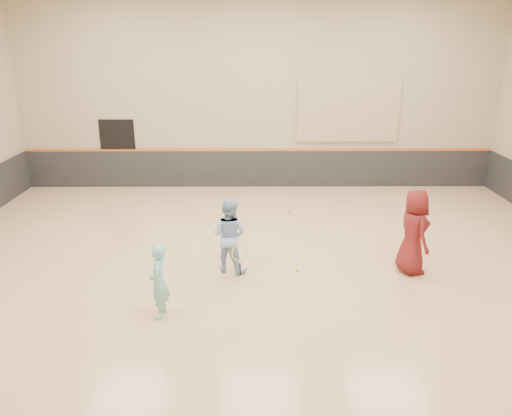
{
  "coord_description": "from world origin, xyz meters",
  "views": [
    {
      "loc": [
        -0.19,
        -9.77,
        4.62
      ],
      "look_at": [
        -0.12,
        0.4,
        1.15
      ],
      "focal_mm": 35.0,
      "sensor_mm": 36.0,
      "label": 1
    }
  ],
  "objects_px": {
    "young_man": "(414,232)",
    "spare_racket": "(233,228)",
    "instructor": "(229,235)",
    "girl": "(159,281)"
  },
  "relations": [
    {
      "from": "young_man",
      "to": "spare_racket",
      "type": "distance_m",
      "value": 4.53
    },
    {
      "from": "girl",
      "to": "instructor",
      "type": "distance_m",
      "value": 2.15
    },
    {
      "from": "instructor",
      "to": "young_man",
      "type": "height_order",
      "value": "young_man"
    },
    {
      "from": "instructor",
      "to": "girl",
      "type": "bearing_deg",
      "value": 82.75
    },
    {
      "from": "young_man",
      "to": "girl",
      "type": "bearing_deg",
      "value": 98.33
    },
    {
      "from": "girl",
      "to": "young_man",
      "type": "height_order",
      "value": "young_man"
    },
    {
      "from": "young_man",
      "to": "spare_racket",
      "type": "height_order",
      "value": "young_man"
    },
    {
      "from": "young_man",
      "to": "instructor",
      "type": "bearing_deg",
      "value": 77.41
    },
    {
      "from": "spare_racket",
      "to": "young_man",
      "type": "bearing_deg",
      "value": -32.26
    },
    {
      "from": "girl",
      "to": "young_man",
      "type": "xyz_separation_m",
      "value": [
        4.88,
        1.75,
        0.21
      ]
    }
  ]
}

